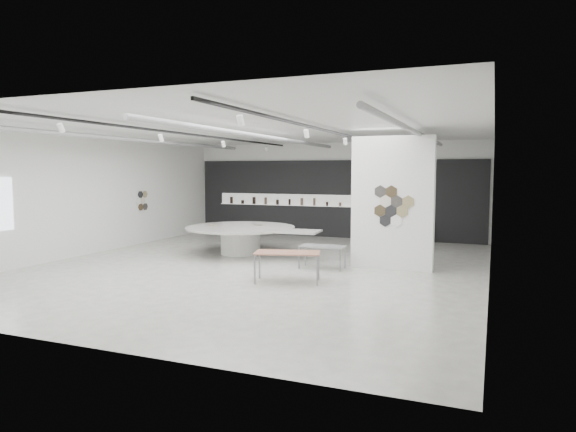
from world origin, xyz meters
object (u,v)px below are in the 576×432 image
at_px(sample_table_wood, 287,254).
at_px(sample_table_stone, 322,248).
at_px(partition_column, 392,203).
at_px(kitchen_counter, 406,231).
at_px(display_island, 242,236).

distance_m(sample_table_wood, sample_table_stone, 1.95).
bearing_deg(partition_column, kitchen_counter, 94.95).
bearing_deg(sample_table_stone, partition_column, 20.12).
bearing_deg(partition_column, sample_table_stone, -159.88).
xyz_separation_m(display_island, kitchen_counter, (4.44, 4.79, -0.16)).
bearing_deg(kitchen_counter, display_island, -135.13).
distance_m(display_island, sample_table_stone, 3.44).
xyz_separation_m(partition_column, sample_table_wood, (-2.02, -2.58, -1.13)).
bearing_deg(sample_table_stone, display_island, 156.34).
xyz_separation_m(partition_column, display_island, (-4.92, 0.73, -1.22)).
xyz_separation_m(partition_column, kitchen_counter, (-0.48, 5.53, -1.37)).
distance_m(partition_column, sample_table_stone, 2.25).
relative_size(display_island, sample_table_wood, 2.73).
xyz_separation_m(partition_column, sample_table_stone, (-1.77, -0.65, -1.22)).
relative_size(partition_column, sample_table_wood, 2.11).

